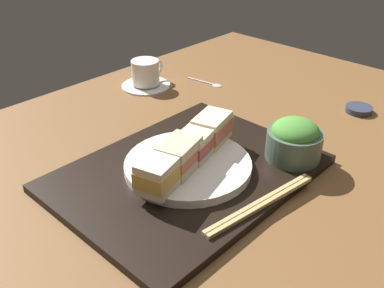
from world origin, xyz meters
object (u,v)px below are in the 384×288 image
at_px(sandwich_farmost, 212,128).
at_px(teaspoon, 212,83).
at_px(salad_bowl, 294,140).
at_px(small_sauce_dish, 359,109).
at_px(sandwich_inner_far, 196,143).
at_px(coffee_cup, 146,75).
at_px(sandwich_nearmost, 160,173).
at_px(sandwich_plate, 188,165).
at_px(sandwich_inner_near, 179,156).
at_px(chopsticks_pair, 261,204).

bearing_deg(sandwich_farmost, teaspoon, 40.69).
distance_m(sandwich_farmost, salad_bowl, 0.15).
bearing_deg(sandwich_farmost, small_sauce_dish, -18.48).
height_order(sandwich_inner_far, small_sauce_dish, sandwich_inner_far).
xyz_separation_m(coffee_cup, small_sauce_dish, (0.23, -0.46, -0.02)).
height_order(salad_bowl, coffee_cup, salad_bowl).
bearing_deg(sandwich_farmost, sandwich_nearmost, -167.18).
xyz_separation_m(sandwich_plate, salad_bowl, (0.16, -0.11, 0.03)).
distance_m(sandwich_inner_far, sandwich_farmost, 0.06).
relative_size(sandwich_inner_near, sandwich_inner_far, 0.96).
height_order(sandwich_plate, teaspoon, sandwich_plate).
xyz_separation_m(sandwich_nearmost, sandwich_inner_near, (0.06, 0.01, 0.00)).
bearing_deg(chopsticks_pair, coffee_cup, 67.17).
distance_m(chopsticks_pair, teaspoon, 0.52).
bearing_deg(salad_bowl, sandwich_inner_far, 138.23).
relative_size(sandwich_plate, salad_bowl, 2.22).
bearing_deg(sandwich_nearmost, sandwich_inner_near, 12.82).
distance_m(sandwich_nearmost, chopsticks_pair, 0.16).
height_order(sandwich_nearmost, sandwich_farmost, same).
xyz_separation_m(sandwich_plate, sandwich_inner_far, (0.03, 0.01, 0.03)).
bearing_deg(sandwich_nearmost, sandwich_plate, 12.82).
bearing_deg(sandwich_inner_far, sandwich_farmost, 12.82).
distance_m(sandwich_inner_near, sandwich_inner_far, 0.06).
distance_m(sandwich_farmost, small_sauce_dish, 0.39).
xyz_separation_m(chopsticks_pair, coffee_cup, (0.22, 0.51, 0.01)).
relative_size(sandwich_plate, sandwich_inner_near, 2.55).
bearing_deg(coffee_cup, sandwich_inner_far, -118.58).
relative_size(sandwich_plate, teaspoon, 2.09).
relative_size(chopsticks_pair, coffee_cup, 1.85).
height_order(chopsticks_pair, teaspoon, chopsticks_pair).
relative_size(sandwich_inner_near, chopsticks_pair, 0.38).
relative_size(sandwich_plate, coffee_cup, 1.79).
xyz_separation_m(salad_bowl, teaspoon, (0.18, 0.35, -0.05)).
height_order(sandwich_inner_near, teaspoon, sandwich_inner_near).
bearing_deg(salad_bowl, sandwich_farmost, 120.33).
height_order(sandwich_plate, sandwich_inner_far, sandwich_inner_far).
distance_m(chopsticks_pair, small_sauce_dish, 0.45).
xyz_separation_m(sandwich_inner_far, small_sauce_dish, (0.42, -0.11, -0.05)).
xyz_separation_m(sandwich_farmost, chopsticks_pair, (-0.08, -0.17, -0.04)).
distance_m(sandwich_plate, sandwich_inner_near, 0.05).
relative_size(sandwich_inner_far, teaspoon, 0.85).
relative_size(sandwich_nearmost, sandwich_farmost, 0.98).
bearing_deg(sandwich_farmost, chopsticks_pair, -114.71).
distance_m(sandwich_plate, chopsticks_pair, 0.15).
bearing_deg(sandwich_inner_near, salad_bowl, -29.29).
bearing_deg(small_sauce_dish, salad_bowl, -178.55).
bearing_deg(small_sauce_dish, sandwich_inner_far, 165.40).
bearing_deg(chopsticks_pair, sandwich_plate, 91.53).
distance_m(sandwich_plate, sandwich_inner_far, 0.04).
bearing_deg(teaspoon, chopsticks_pair, -130.59).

